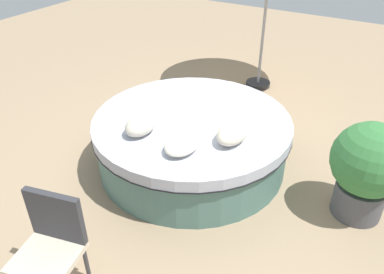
% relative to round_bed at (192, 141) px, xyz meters
% --- Properties ---
extents(ground_plane, '(16.00, 16.00, 0.00)m').
position_rel_round_bed_xyz_m(ground_plane, '(0.00, 0.00, -0.35)').
color(ground_plane, '#9E8466').
extents(round_bed, '(2.49, 2.49, 0.69)m').
position_rel_round_bed_xyz_m(round_bed, '(0.00, 0.00, 0.00)').
color(round_bed, '#4C726B').
rests_on(round_bed, ground_plane).
extents(throw_pillow_0, '(0.43, 0.30, 0.21)m').
position_rel_round_bed_xyz_m(throw_pillow_0, '(0.59, -0.34, 0.44)').
color(throw_pillow_0, beige).
rests_on(throw_pillow_0, round_bed).
extents(throw_pillow_1, '(0.48, 0.35, 0.15)m').
position_rel_round_bed_xyz_m(throw_pillow_1, '(0.64, 0.25, 0.41)').
color(throw_pillow_1, silver).
rests_on(throw_pillow_1, round_bed).
extents(throw_pillow_2, '(0.51, 0.31, 0.21)m').
position_rel_round_bed_xyz_m(throw_pillow_2, '(0.19, 0.64, 0.44)').
color(throw_pillow_2, beige).
rests_on(throw_pillow_2, round_bed).
extents(patio_chair, '(0.60, 0.62, 0.98)m').
position_rel_round_bed_xyz_m(patio_chair, '(2.21, -0.10, 0.21)').
color(patio_chair, '#333338').
rests_on(patio_chair, ground_plane).
extents(planter, '(0.81, 0.81, 1.13)m').
position_rel_round_bed_xyz_m(planter, '(-0.14, 2.06, 0.28)').
color(planter, '#4C4C51').
rests_on(planter, ground_plane).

